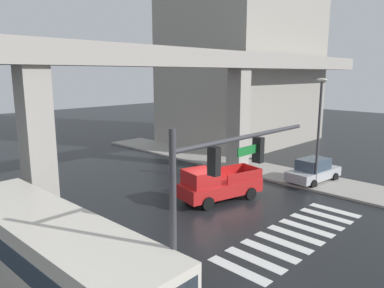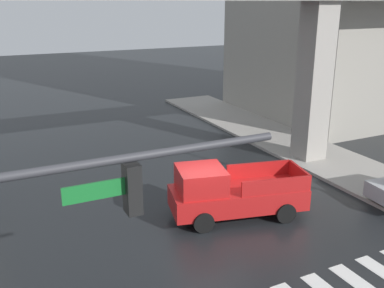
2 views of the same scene
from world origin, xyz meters
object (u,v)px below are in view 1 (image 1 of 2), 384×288
pickup_truck (217,185)px  street_lamp_near_corner (319,120)px  sedan_silver (313,171)px  city_bus (52,255)px  traffic_signal_mast (216,184)px

pickup_truck → street_lamp_near_corner: street_lamp_near_corner is taller
pickup_truck → street_lamp_near_corner: bearing=-25.4°
sedan_silver → street_lamp_near_corner: bearing=-147.7°
city_bus → street_lamp_near_corner: 18.00m
pickup_truck → sedan_silver: bearing=-17.4°
pickup_truck → sedan_silver: (7.59, -2.38, -0.14)m
street_lamp_near_corner → sedan_silver: bearing=32.3°
city_bus → street_lamp_near_corner: (17.77, -0.45, 2.83)m
street_lamp_near_corner → traffic_signal_mast: bearing=-165.3°
pickup_truck → sedan_silver: 7.95m
traffic_signal_mast → sedan_silver: bearing=16.1°
street_lamp_near_corner → pickup_truck: bearing=154.6°
sedan_silver → street_lamp_near_corner: size_ratio=0.62×
pickup_truck → sedan_silver: pickup_truck is taller
city_bus → sedan_silver: bearing=0.7°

